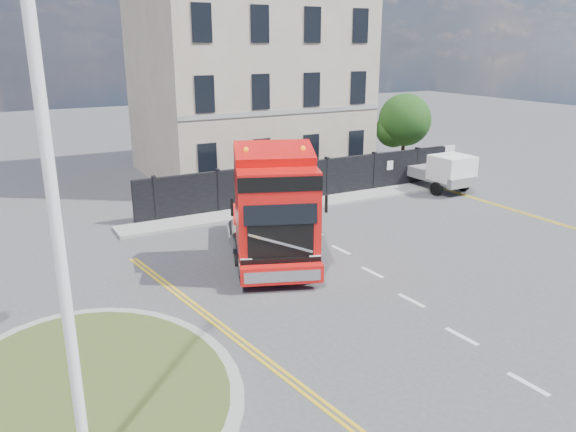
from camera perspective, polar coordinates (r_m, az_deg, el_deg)
ground at (r=18.70m, az=0.50°, el=-7.02°), size 120.00×120.00×0.00m
traffic_island at (r=14.17m, az=-19.55°, el=-16.23°), size 6.80×6.80×0.17m
hoarding_fence at (r=28.93m, az=3.20°, el=3.77°), size 18.80×0.25×2.00m
georgian_building at (r=34.58m, az=-4.20°, el=13.92°), size 12.30×10.30×12.80m
tree at (r=35.58m, az=11.51°, el=9.31°), size 3.20×3.20×4.80m
pavement_far at (r=28.14m, az=3.17°, el=1.42°), size 20.00×1.60×0.12m
truck at (r=19.80m, az=-1.44°, el=0.26°), size 5.03×7.58×4.26m
flatbed_pickup at (r=31.46m, az=15.53°, el=4.42°), size 2.18×4.89×2.03m
lamppost_island at (r=9.66m, az=-22.32°, el=-2.31°), size 0.27×0.55×8.90m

